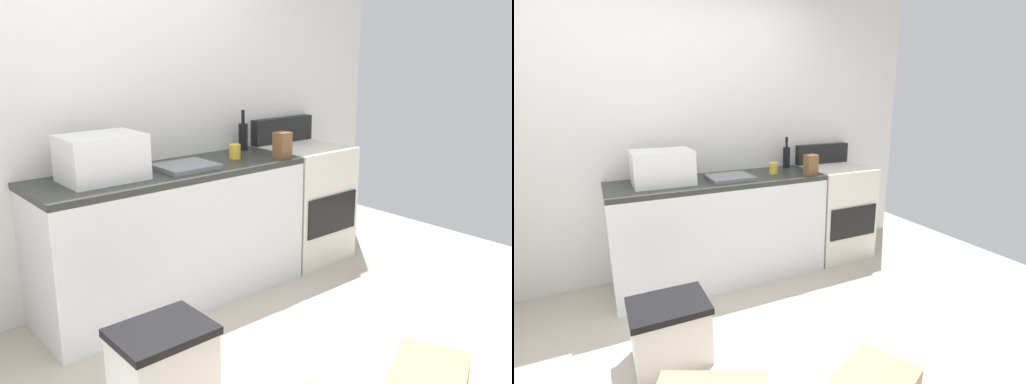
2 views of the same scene
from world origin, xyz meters
TOP-DOWN VIEW (x-y plane):
  - wall_back at (0.00, 1.55)m, footprint 5.00×0.10m
  - kitchen_counter at (0.30, 1.20)m, footprint 1.80×0.60m
  - stove_oven at (1.52, 1.21)m, footprint 0.60×0.61m
  - microwave at (-0.15, 1.21)m, footprint 0.46×0.34m
  - sink_basin at (0.38, 1.15)m, footprint 0.36×0.32m
  - wine_bottle at (1.06, 1.40)m, footprint 0.07×0.07m
  - coffee_mug at (0.82, 1.19)m, footprint 0.08×0.08m
  - knife_block at (1.09, 1.00)m, footprint 0.10×0.10m
  - storage_bin at (-0.33, 0.32)m, footprint 0.46×0.36m

SIDE VIEW (x-z plane):
  - storage_bin at x=-0.33m, z-range 0.00..0.38m
  - kitchen_counter at x=0.30m, z-range 0.00..0.90m
  - stove_oven at x=1.52m, z-range -0.08..1.02m
  - sink_basin at x=0.38m, z-range 0.90..0.93m
  - coffee_mug at x=0.82m, z-range 0.90..1.00m
  - knife_block at x=1.09m, z-range 0.90..1.08m
  - wine_bottle at x=1.06m, z-range 0.86..1.16m
  - microwave at x=-0.15m, z-range 0.90..1.17m
  - wall_back at x=0.00m, z-range 0.00..2.60m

